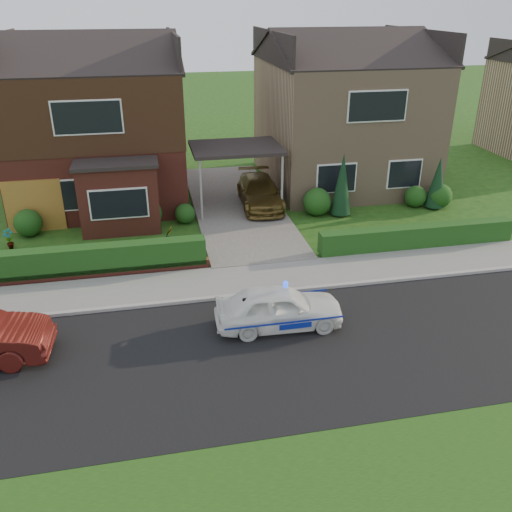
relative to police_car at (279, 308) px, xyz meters
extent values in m
plane|color=#174512|center=(0.48, -1.22, -0.61)|extent=(120.00, 120.00, 0.00)
cube|color=black|center=(0.48, -1.22, -0.61)|extent=(60.00, 6.00, 0.02)
cube|color=#9E9993|center=(0.48, 1.83, -0.55)|extent=(60.00, 0.16, 0.12)
cube|color=slate|center=(0.48, 2.88, -0.56)|extent=(60.00, 2.00, 0.10)
cube|color=#174512|center=(0.48, -6.22, -0.61)|extent=(60.00, 4.00, 0.01)
cube|color=#666059|center=(0.48, 9.78, -0.55)|extent=(3.80, 12.00, 0.12)
cube|color=brown|center=(-5.32, 12.78, 2.29)|extent=(7.20, 8.00, 5.80)
cube|color=white|center=(-6.91, 8.76, 0.79)|extent=(1.80, 0.08, 1.30)
cube|color=white|center=(-3.74, 8.76, 0.79)|extent=(1.60, 0.08, 1.30)
cube|color=white|center=(-5.32, 8.76, 3.79)|extent=(2.60, 0.08, 1.30)
cube|color=black|center=(-5.32, 12.78, 3.74)|extent=(7.26, 8.06, 2.90)
cube|color=brown|center=(-4.46, 8.08, 0.74)|extent=(3.00, 1.40, 2.70)
cube|color=black|center=(-4.46, 8.08, 2.16)|extent=(3.20, 1.60, 0.14)
cube|color=tan|center=(6.28, 12.78, 2.29)|extent=(7.20, 8.00, 5.80)
cube|color=white|center=(4.69, 8.76, 0.79)|extent=(1.80, 0.08, 1.30)
cube|color=white|center=(7.86, 8.76, 0.79)|extent=(1.60, 0.08, 1.30)
cube|color=white|center=(6.28, 8.76, 3.79)|extent=(2.60, 0.08, 1.30)
cube|color=black|center=(0.48, 9.78, 2.09)|extent=(3.80, 3.00, 0.14)
cylinder|color=gray|center=(-1.22, 8.38, 0.74)|extent=(0.10, 0.10, 2.70)
cylinder|color=gray|center=(2.18, 8.38, 0.74)|extent=(0.10, 0.10, 2.70)
cube|color=brown|center=(-7.77, 8.74, 0.44)|extent=(2.20, 0.10, 2.10)
cube|color=brown|center=(-5.32, 4.08, -0.43)|extent=(7.70, 0.25, 0.36)
cube|color=#133511|center=(-5.32, 4.23, -0.61)|extent=(7.50, 0.55, 0.90)
cube|color=#133511|center=(6.28, 4.13, -0.61)|extent=(7.50, 0.55, 0.80)
sphere|color=#133511|center=(-8.02, 8.28, -0.07)|extent=(1.08, 1.08, 1.08)
sphere|color=#133511|center=(-3.52, 8.08, 0.05)|extent=(1.32, 1.32, 1.32)
sphere|color=#133511|center=(-1.92, 8.38, -0.19)|extent=(0.84, 0.84, 0.84)
sphere|color=#133511|center=(3.68, 8.18, -0.01)|extent=(1.20, 1.20, 1.20)
sphere|color=#133511|center=(8.28, 8.28, -0.13)|extent=(0.96, 0.96, 0.96)
sphere|color=#133511|center=(9.28, 7.98, -0.07)|extent=(1.08, 1.08, 1.08)
cone|color=black|center=(4.68, 7.98, 0.69)|extent=(0.90, 0.90, 2.60)
cone|color=black|center=(9.08, 7.98, 0.49)|extent=(0.90, 0.90, 2.20)
imported|color=white|center=(0.00, 0.00, 0.00)|extent=(1.58, 3.64, 1.22)
sphere|color=#193FF2|center=(0.18, 0.00, 0.69)|extent=(0.17, 0.17, 0.17)
cube|color=navy|center=(0.00, -0.73, -0.05)|extent=(3.29, 0.01, 0.05)
cube|color=navy|center=(0.00, 0.73, -0.05)|extent=(3.29, 0.02, 0.05)
ellipsoid|color=black|center=(-1.00, -0.10, 0.26)|extent=(0.22, 0.17, 0.21)
sphere|color=white|center=(-0.99, -0.16, 0.25)|extent=(0.11, 0.11, 0.11)
sphere|color=black|center=(-0.98, -0.12, 0.40)|extent=(0.13, 0.13, 0.13)
cone|color=black|center=(-1.03, -0.11, 0.46)|extent=(0.04, 0.04, 0.05)
cone|color=black|center=(-0.94, -0.11, 0.46)|extent=(0.04, 0.04, 0.05)
imported|color=brown|center=(1.48, 9.54, 0.12)|extent=(1.94, 4.29, 1.22)
imported|color=gray|center=(-8.52, 7.11, -0.21)|extent=(0.49, 0.42, 0.79)
imported|color=gray|center=(-2.74, 6.16, -0.22)|extent=(0.55, 0.54, 0.78)
imported|color=gray|center=(-2.02, 4.89, -0.25)|extent=(0.54, 0.54, 0.73)
camera|label=1|loc=(-3.25, -12.66, 7.84)|focal=38.00mm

